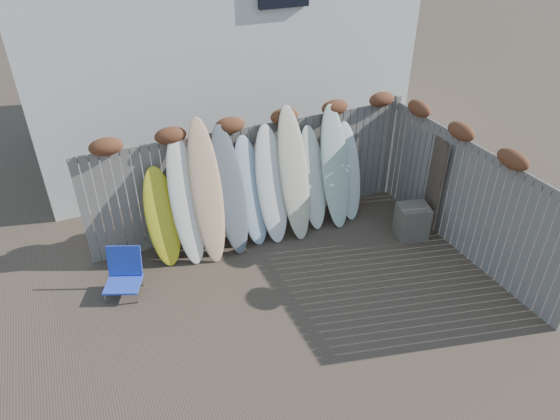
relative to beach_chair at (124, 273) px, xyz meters
name	(u,v)px	position (x,y,z in m)	size (l,w,h in m)	color
ground	(311,302)	(2.57, -1.49, -0.33)	(80.00, 80.00, 0.00)	#493A2D
back_fence	(256,168)	(2.63, 0.91, 0.85)	(6.05, 0.28, 2.24)	slate
right_fence	(466,191)	(5.56, -1.24, 0.81)	(0.28, 4.40, 2.24)	slate
house	(204,6)	(3.07, 5.01, 2.87)	(8.50, 5.50, 6.33)	silver
beach_chair	(124,273)	(0.00, 0.00, 0.00)	(0.71, 0.73, 0.71)	blue
wooden_crate	(412,221)	(5.05, -0.64, -0.01)	(0.54, 0.45, 0.63)	#453F34
lattice_panel	(427,177)	(5.60, -0.22, 0.57)	(0.05, 1.20, 1.80)	#362921
surfboard_0	(162,217)	(0.79, 0.53, 0.51)	(0.54, 0.07, 1.74)	yellow
surfboard_1	(186,202)	(1.21, 0.48, 0.74)	(0.52, 0.07, 2.23)	white
surfboard_2	(207,192)	(1.56, 0.43, 0.86)	(0.52, 0.07, 2.48)	tan
surfboard_3	(230,191)	(1.96, 0.45, 0.77)	(0.53, 0.07, 2.29)	#565A5F
surfboard_4	(251,192)	(2.37, 0.51, 0.63)	(0.54, 0.07, 2.00)	#9EB0C5
surfboard_5	(272,185)	(2.74, 0.46, 0.70)	(0.55, 0.07, 2.15)	white
surfboard_6	(294,175)	(3.16, 0.43, 0.84)	(0.54, 0.07, 2.44)	beige
surfboard_7	(313,179)	(3.58, 0.52, 0.61)	(0.49, 0.07, 1.97)	white
surfboard_8	(335,168)	(4.00, 0.45, 0.78)	(0.54, 0.07, 2.32)	#B9CAB9
surfboard_9	(348,172)	(4.34, 0.52, 0.59)	(0.50, 0.07, 1.91)	silver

